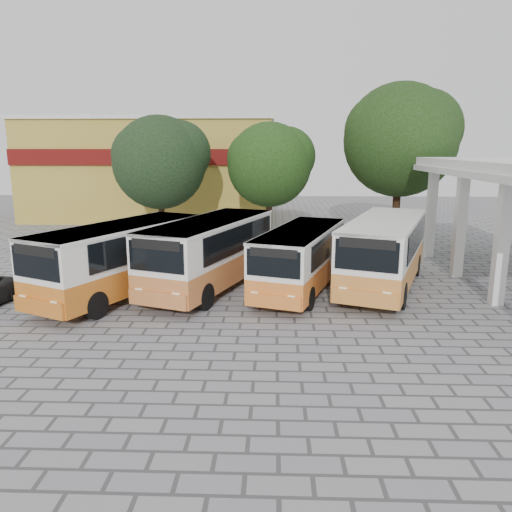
{
  "coord_description": "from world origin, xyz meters",
  "views": [
    {
      "loc": [
        -0.75,
        -16.95,
        5.97
      ],
      "look_at": [
        -1.49,
        3.38,
        1.5
      ],
      "focal_mm": 35.0,
      "sensor_mm": 36.0,
      "label": 1
    }
  ],
  "objects_px": {
    "bus_far_left": "(122,255)",
    "bus_centre_right": "(301,256)",
    "bus_far_right": "(385,249)",
    "bus_centre_left": "(210,249)"
  },
  "relations": [
    {
      "from": "bus_far_left",
      "to": "bus_centre_right",
      "type": "bearing_deg",
      "value": 32.86
    },
    {
      "from": "bus_far_left",
      "to": "bus_centre_right",
      "type": "distance_m",
      "value": 7.32
    },
    {
      "from": "bus_centre_right",
      "to": "bus_far_right",
      "type": "relative_size",
      "value": 0.88
    },
    {
      "from": "bus_far_left",
      "to": "bus_far_right",
      "type": "xyz_separation_m",
      "value": [
        10.84,
        1.55,
        0.04
      ]
    },
    {
      "from": "bus_centre_right",
      "to": "bus_far_left",
      "type": "bearing_deg",
      "value": -154.26
    },
    {
      "from": "bus_far_right",
      "to": "bus_far_left",
      "type": "bearing_deg",
      "value": -150.95
    },
    {
      "from": "bus_centre_right",
      "to": "bus_far_right",
      "type": "distance_m",
      "value": 3.64
    },
    {
      "from": "bus_far_left",
      "to": "bus_far_right",
      "type": "relative_size",
      "value": 0.98
    },
    {
      "from": "bus_centre_left",
      "to": "bus_centre_right",
      "type": "height_order",
      "value": "bus_centre_left"
    },
    {
      "from": "bus_far_left",
      "to": "bus_centre_left",
      "type": "bearing_deg",
      "value": 44.45
    }
  ]
}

